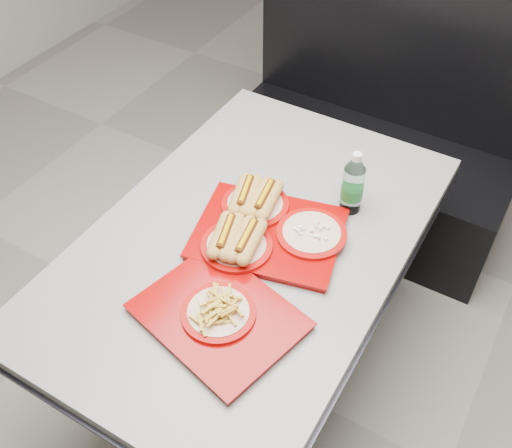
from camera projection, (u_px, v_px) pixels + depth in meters
The scene contains 6 objects.
ground at pixel (250, 368), 2.37m from camera, with size 6.00×6.00×0.00m, color gray.
diner_table at pixel (249, 272), 1.95m from camera, with size 0.92×1.42×0.75m.
booth_bench at pixel (372, 141), 2.75m from camera, with size 1.30×0.57×1.35m.
tray_near at pixel (263, 227), 1.82m from camera, with size 0.51×0.44×0.10m.
tray_far at pixel (218, 314), 1.60m from camera, with size 0.48×0.42×0.08m.
water_bottle at pixel (353, 186), 1.86m from camera, with size 0.07×0.07×0.22m.
Camera 1 is at (0.66, -1.08, 2.08)m, focal length 42.00 mm.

